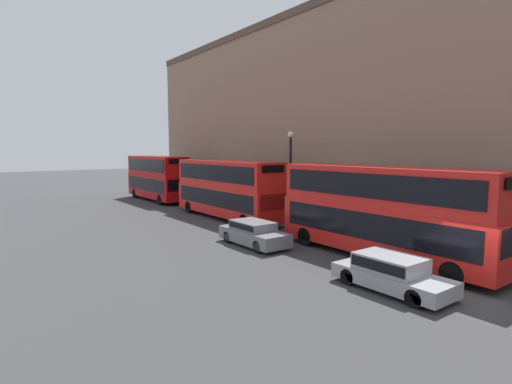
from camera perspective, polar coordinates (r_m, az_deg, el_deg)
name	(u,v)px	position (r m, az deg, el deg)	size (l,w,h in m)	color
ground_plane	(468,295)	(16.76, 28.00, -12.90)	(200.00, 200.00, 0.00)	#38383A
bus_leading	(383,208)	(19.98, 17.65, -2.26)	(2.59, 11.35, 4.43)	red
bus_second_in_queue	(227,187)	(30.23, -4.18, 0.74)	(2.59, 11.24, 4.39)	red
bus_third_in_queue	(157,176)	(42.10, -13.95, 2.20)	(2.59, 10.09, 4.52)	#B20C0F
car_dark_sedan	(391,272)	(15.98, 18.75, -10.76)	(1.81, 4.41, 1.33)	gray
car_hatchback	(254,233)	(21.96, -0.35, -5.81)	(1.80, 4.43, 1.33)	slate
street_lamp	(290,168)	(27.58, 4.94, 3.50)	(0.44, 0.44, 6.47)	black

